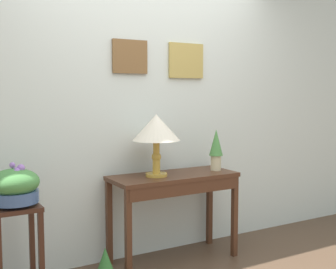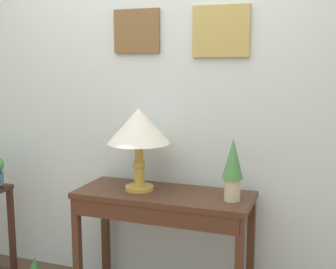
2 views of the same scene
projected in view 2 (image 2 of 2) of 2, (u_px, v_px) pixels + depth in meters
name	position (u px, v px, depth m)	size (l,w,h in m)	color
back_wall_with_art	(161.00, 83.00, 2.98)	(9.00, 0.13, 2.80)	silver
console_table	(163.00, 211.00, 2.74)	(1.09, 0.44, 0.75)	#472819
table_lamp	(139.00, 129.00, 2.74)	(0.39, 0.39, 0.51)	gold
potted_plant_on_console	(233.00, 166.00, 2.55)	(0.12, 0.12, 0.37)	beige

